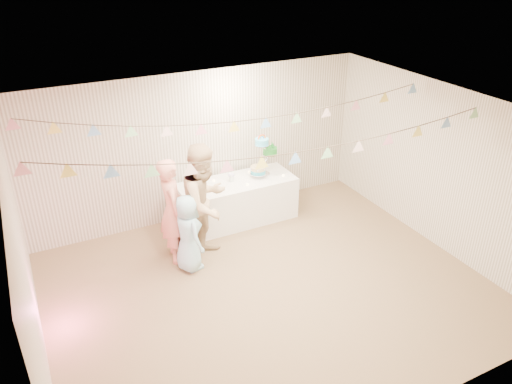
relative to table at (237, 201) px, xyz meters
name	(u,v)px	position (x,y,z in m)	size (l,w,h in m)	color
floor	(269,289)	(-0.43, -1.99, -0.38)	(6.00, 6.00, 0.00)	brown
ceiling	(271,115)	(-0.43, -1.99, 2.22)	(6.00, 6.00, 0.00)	white
back_wall	(201,146)	(-0.43, 0.51, 0.92)	(6.00, 6.00, 0.00)	silver
front_wall	(399,328)	(-0.43, -4.49, 0.92)	(6.00, 6.00, 0.00)	silver
left_wall	(25,271)	(-3.43, -1.99, 0.92)	(5.00, 5.00, 0.00)	silver
right_wall	(439,167)	(2.57, -1.99, 0.92)	(5.00, 5.00, 0.00)	silver
table	(237,201)	(0.00, 0.00, 0.00)	(2.03, 0.81, 0.76)	white
cake_stand	(264,156)	(0.55, 0.05, 0.72)	(0.63, 0.37, 0.71)	silver
cake_bottom	(258,173)	(0.40, -0.01, 0.46)	(0.31, 0.31, 0.15)	#28A4BE
cake_middle	(270,153)	(0.73, 0.14, 0.73)	(0.27, 0.27, 0.22)	#1A7821
cake_top_tier	(262,143)	(0.49, 0.02, 1.00)	(0.25, 0.25, 0.19)	#4EC8F6
platter	(203,190)	(-0.65, -0.05, 0.38)	(0.32, 0.32, 0.02)	white
posy	(231,178)	(-0.07, 0.05, 0.44)	(0.13, 0.13, 0.15)	white
person_adult_a	(173,210)	(-1.35, -0.62, 0.46)	(0.61, 0.40, 1.68)	#F79481
person_adult_b	(205,203)	(-0.89, -0.80, 0.56)	(0.92, 0.71, 1.89)	tan
person_child	(188,233)	(-1.25, -0.98, 0.23)	(0.60, 0.39, 1.22)	#ABDDF3
bunting_back	(234,110)	(-0.43, -0.89, 1.97)	(5.60, 1.10, 0.40)	pink
bunting_front	(279,142)	(-0.43, -2.19, 1.94)	(5.60, 0.90, 0.36)	#72A5E5
tealight_0	(196,194)	(-0.80, -0.15, 0.40)	(0.04, 0.04, 0.03)	#FFD88C
tealight_1	(214,181)	(-0.35, 0.18, 0.40)	(0.04, 0.04, 0.03)	#FFD88C
tealight_2	(247,184)	(0.10, -0.22, 0.40)	(0.04, 0.04, 0.03)	#FFD88C
tealight_3	(249,172)	(0.35, 0.22, 0.40)	(0.04, 0.04, 0.03)	#FFD88C
tealight_4	(283,175)	(0.82, -0.18, 0.40)	(0.04, 0.04, 0.03)	#FFD88C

